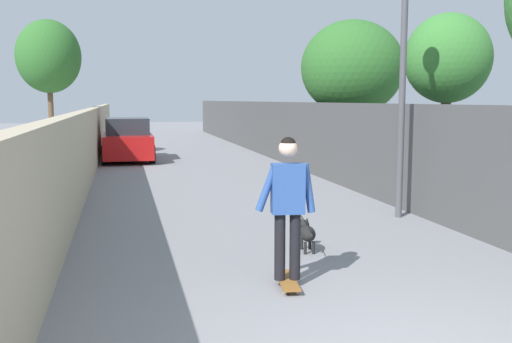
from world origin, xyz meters
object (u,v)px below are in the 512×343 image
Objects in this scene: person_skateboarder at (288,197)px; car_near at (128,141)px; tree_right_mid at (448,60)px; tree_left_near at (49,57)px; lamp_post at (404,44)px; dog at (307,233)px; tree_right_far at (352,68)px; skateboard at (287,281)px.

person_skateboarder is 0.43× the size of car_near.
person_skateboarder is at bearing 135.18° from tree_right_mid.
tree_left_near is 4.39m from car_near.
tree_left_near is 15.21m from lamp_post.
person_skateboarder is 0.94× the size of dog.
tree_right_mid is at bearing -50.17° from dog.
tree_right_mid is 0.88× the size of tree_right_far.
lamp_post is 5.79× the size of skateboard.
tree_right_far is 5.65× the size of skateboard.
lamp_post is 4.29m from dog.
tree_right_mid is 2.51m from lamp_post.
tree_right_far is 8.51m from car_near.
car_near is (15.10, 1.68, -0.36)m from person_skateboarder.
lamp_post reaches higher than dog.
lamp_post is 5.14m from person_skateboarder.
person_skateboarder is at bearing -165.96° from skateboard.
tree_right_far reaches higher than dog.
person_skateboarder is at bearing -164.94° from tree_left_near.
skateboard is (-5.09, 5.06, -2.99)m from tree_right_mid.
lamp_post is 2.64× the size of dog.
skateboard is 15.21m from car_near.
tree_left_near is 6.28× the size of skateboard.
tree_right_mid is 0.86× the size of lamp_post.
lamp_post is 2.80× the size of person_skateboarder.
tree_left_near is 17.39m from person_skateboarder.
tree_right_far is at bearing -25.73° from person_skateboarder.
tree_right_mid is at bearing -44.82° from skateboard.
skateboard is 1.01m from person_skateboarder.
tree_right_mid is 4.95× the size of skateboard.
person_skateboarder is (-16.59, -4.46, -2.70)m from tree_left_near.
tree_right_far is 0.98× the size of lamp_post.
tree_right_far is at bearing -122.10° from tree_left_near.
lamp_post reaches higher than car_near.
lamp_post is (-1.64, 1.89, 0.14)m from tree_right_mid.
tree_right_far is 2.58× the size of dog.
dog is (1.48, -0.72, 0.21)m from skateboard.
car_near is (15.10, 1.68, 0.65)m from skateboard.
tree_right_mid is at bearing 179.53° from tree_right_far.
tree_right_mid is at bearing -48.95° from lamp_post.
person_skateboarder is at bearing 154.27° from tree_right_far.
dog is 13.84m from car_near.
person_skateboarder reaches higher than dog.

